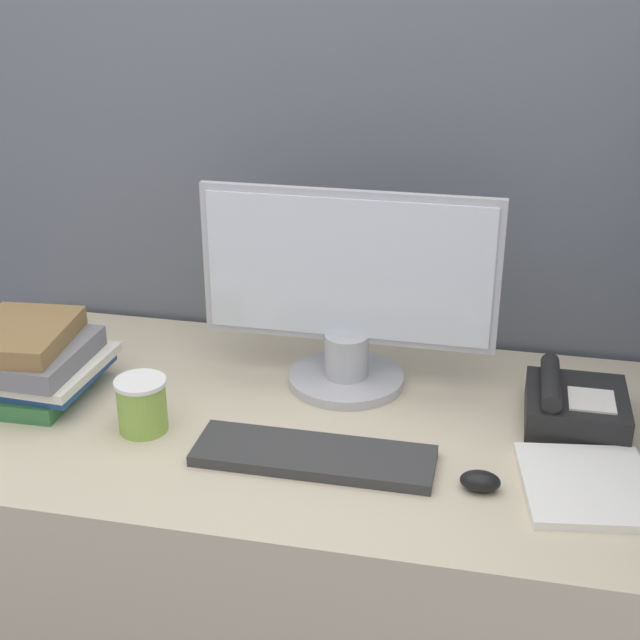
% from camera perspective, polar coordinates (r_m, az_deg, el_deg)
% --- Properties ---
extents(cubicle_panel_rear, '(1.86, 0.04, 1.65)m').
position_cam_1_polar(cubicle_panel_rear, '(2.05, 1.41, 1.14)').
color(cubicle_panel_rear, slate).
rests_on(cubicle_panel_rear, ground_plane).
extents(desk, '(1.46, 0.76, 0.76)m').
position_cam_1_polar(desk, '(1.93, -1.16, -16.00)').
color(desk, beige).
rests_on(desk, ground_plane).
extents(monitor, '(0.59, 0.24, 0.41)m').
position_cam_1_polar(monitor, '(1.75, 1.78, 1.30)').
color(monitor, '#B7B7BC').
rests_on(monitor, desk).
extents(keyboard, '(0.42, 0.13, 0.02)m').
position_cam_1_polar(keyboard, '(1.57, -0.39, -8.69)').
color(keyboard, '#333333').
rests_on(keyboard, desk).
extents(mouse, '(0.07, 0.05, 0.03)m').
position_cam_1_polar(mouse, '(1.52, 10.22, -10.11)').
color(mouse, black).
rests_on(mouse, desk).
extents(coffee_cup, '(0.10, 0.10, 0.10)m').
position_cam_1_polar(coffee_cup, '(1.68, -11.32, -5.35)').
color(coffee_cup, '#8CB247').
rests_on(coffee_cup, desk).
extents(book_stack, '(0.26, 0.26, 0.15)m').
position_cam_1_polar(book_stack, '(1.85, -18.00, -2.46)').
color(book_stack, '#38723F').
rests_on(book_stack, desk).
extents(desk_telephone, '(0.19, 0.20, 0.10)m').
position_cam_1_polar(desk_telephone, '(1.74, 15.93, -5.26)').
color(desk_telephone, black).
rests_on(desk_telephone, desk).
extents(paper_pile, '(0.25, 0.26, 0.01)m').
position_cam_1_polar(paper_pile, '(1.57, 16.75, -10.11)').
color(paper_pile, white).
rests_on(paper_pile, desk).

